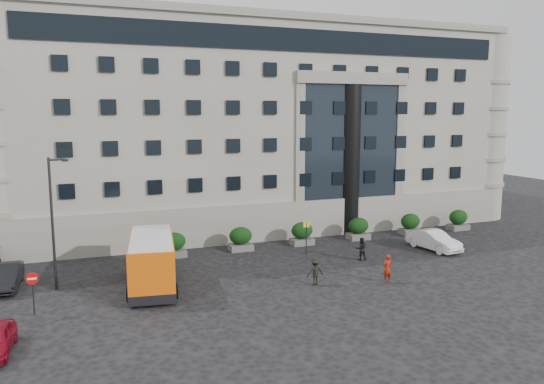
{
  "coord_description": "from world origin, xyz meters",
  "views": [
    {
      "loc": [
        -10.76,
        -30.46,
        10.56
      ],
      "look_at": [
        2.49,
        4.36,
        5.0
      ],
      "focal_mm": 35.0,
      "sensor_mm": 36.0,
      "label": 1
    }
  ],
  "objects_px": {
    "hedge_d": "(358,228)",
    "hedge_f": "(458,220)",
    "pedestrian_a": "(387,268)",
    "pedestrian_b": "(361,249)",
    "no_entry_sign": "(32,285)",
    "red_truck": "(18,231)",
    "hedge_a": "(174,245)",
    "street_lamp": "(53,218)",
    "pedestrian_c": "(315,272)",
    "minibus": "(152,259)",
    "bus_stop_sign": "(306,232)",
    "hedge_e": "(410,224)",
    "parked_car_d": "(43,238)",
    "parked_car_b": "(6,277)",
    "hedge_b": "(241,239)",
    "white_taxi": "(434,240)",
    "hedge_c": "(302,233)"
  },
  "relations": [
    {
      "from": "hedge_d",
      "to": "hedge_f",
      "type": "bearing_deg",
      "value": 0.0
    },
    {
      "from": "minibus",
      "to": "red_truck",
      "type": "relative_size",
      "value": 1.27
    },
    {
      "from": "hedge_d",
      "to": "hedge_e",
      "type": "height_order",
      "value": "same"
    },
    {
      "from": "bus_stop_sign",
      "to": "no_entry_sign",
      "type": "xyz_separation_m",
      "value": [
        -18.5,
        -6.04,
        -0.08
      ]
    },
    {
      "from": "hedge_a",
      "to": "hedge_c",
      "type": "height_order",
      "value": "same"
    },
    {
      "from": "no_entry_sign",
      "to": "pedestrian_b",
      "type": "bearing_deg",
      "value": 8.32
    },
    {
      "from": "hedge_b",
      "to": "pedestrian_c",
      "type": "relative_size",
      "value": 1.08
    },
    {
      "from": "no_entry_sign",
      "to": "red_truck",
      "type": "xyz_separation_m",
      "value": [
        -1.9,
        14.78,
        -0.05
      ]
    },
    {
      "from": "hedge_b",
      "to": "hedge_c",
      "type": "height_order",
      "value": "same"
    },
    {
      "from": "hedge_f",
      "to": "bus_stop_sign",
      "type": "height_order",
      "value": "bus_stop_sign"
    },
    {
      "from": "hedge_e",
      "to": "white_taxi",
      "type": "bearing_deg",
      "value": -106.11
    },
    {
      "from": "minibus",
      "to": "pedestrian_c",
      "type": "bearing_deg",
      "value": -10.36
    },
    {
      "from": "pedestrian_b",
      "to": "hedge_f",
      "type": "bearing_deg",
      "value": -141.78
    },
    {
      "from": "white_taxi",
      "to": "pedestrian_b",
      "type": "height_order",
      "value": "pedestrian_b"
    },
    {
      "from": "bus_stop_sign",
      "to": "red_truck",
      "type": "distance_m",
      "value": 22.2
    },
    {
      "from": "hedge_e",
      "to": "no_entry_sign",
      "type": "bearing_deg",
      "value": -163.48
    },
    {
      "from": "parked_car_d",
      "to": "pedestrian_c",
      "type": "xyz_separation_m",
      "value": [
        16.21,
        -16.2,
        0.15
      ]
    },
    {
      "from": "parked_car_d",
      "to": "pedestrian_b",
      "type": "height_order",
      "value": "pedestrian_b"
    },
    {
      "from": "pedestrian_a",
      "to": "hedge_f",
      "type": "bearing_deg",
      "value": -149.21
    },
    {
      "from": "hedge_c",
      "to": "parked_car_b",
      "type": "bearing_deg",
      "value": -170.6
    },
    {
      "from": "hedge_b",
      "to": "parked_car_b",
      "type": "xyz_separation_m",
      "value": [
        -16.05,
        -3.52,
        -0.19
      ]
    },
    {
      "from": "hedge_d",
      "to": "hedge_f",
      "type": "xyz_separation_m",
      "value": [
        10.4,
        0.0,
        0.0
      ]
    },
    {
      "from": "hedge_d",
      "to": "no_entry_sign",
      "type": "distance_m",
      "value": 26.15
    },
    {
      "from": "hedge_c",
      "to": "hedge_e",
      "type": "relative_size",
      "value": 1.0
    },
    {
      "from": "hedge_a",
      "to": "hedge_d",
      "type": "relative_size",
      "value": 1.0
    },
    {
      "from": "parked_car_d",
      "to": "parked_car_b",
      "type": "bearing_deg",
      "value": -101.2
    },
    {
      "from": "hedge_b",
      "to": "minibus",
      "type": "xyz_separation_m",
      "value": [
        -7.68,
        -6.4,
        0.8
      ]
    },
    {
      "from": "hedge_d",
      "to": "pedestrian_b",
      "type": "bearing_deg",
      "value": -118.24
    },
    {
      "from": "pedestrian_a",
      "to": "pedestrian_b",
      "type": "distance_m",
      "value": 5.21
    },
    {
      "from": "hedge_f",
      "to": "red_truck",
      "type": "bearing_deg",
      "value": 170.85
    },
    {
      "from": "parked_car_b",
      "to": "white_taxi",
      "type": "bearing_deg",
      "value": -0.49
    },
    {
      "from": "hedge_e",
      "to": "street_lamp",
      "type": "bearing_deg",
      "value": -170.52
    },
    {
      "from": "parked_car_b",
      "to": "white_taxi",
      "type": "relative_size",
      "value": 0.96
    },
    {
      "from": "hedge_b",
      "to": "hedge_c",
      "type": "relative_size",
      "value": 1.0
    },
    {
      "from": "hedge_e",
      "to": "bus_stop_sign",
      "type": "distance_m",
      "value": 11.67
    },
    {
      "from": "hedge_d",
      "to": "street_lamp",
      "type": "relative_size",
      "value": 0.23
    },
    {
      "from": "bus_stop_sign",
      "to": "white_taxi",
      "type": "xyz_separation_m",
      "value": [
        9.8,
        -2.38,
        -0.97
      ]
    },
    {
      "from": "parked_car_b",
      "to": "hedge_b",
      "type": "bearing_deg",
      "value": 15.03
    },
    {
      "from": "white_taxi",
      "to": "hedge_e",
      "type": "bearing_deg",
      "value": 66.16
    },
    {
      "from": "street_lamp",
      "to": "pedestrian_c",
      "type": "bearing_deg",
      "value": -17.84
    },
    {
      "from": "street_lamp",
      "to": "bus_stop_sign",
      "type": "xyz_separation_m",
      "value": [
        17.44,
        2.0,
        -2.64
      ]
    },
    {
      "from": "hedge_a",
      "to": "red_truck",
      "type": "distance_m",
      "value": 12.43
    },
    {
      "from": "minibus",
      "to": "pedestrian_a",
      "type": "xyz_separation_m",
      "value": [
        13.92,
        -4.38,
        -0.82
      ]
    },
    {
      "from": "street_lamp",
      "to": "pedestrian_c",
      "type": "xyz_separation_m",
      "value": [
        14.94,
        -4.81,
        -3.52
      ]
    },
    {
      "from": "bus_stop_sign",
      "to": "pedestrian_c",
      "type": "bearing_deg",
      "value": -110.16
    },
    {
      "from": "hedge_d",
      "to": "minibus",
      "type": "distance_m",
      "value": 19.2
    },
    {
      "from": "hedge_e",
      "to": "no_entry_sign",
      "type": "height_order",
      "value": "no_entry_sign"
    },
    {
      "from": "street_lamp",
      "to": "parked_car_b",
      "type": "bearing_deg",
      "value": 156.27
    },
    {
      "from": "street_lamp",
      "to": "pedestrian_c",
      "type": "relative_size",
      "value": 4.7
    },
    {
      "from": "no_entry_sign",
      "to": "parked_car_d",
      "type": "bearing_deg",
      "value": 90.79
    }
  ]
}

